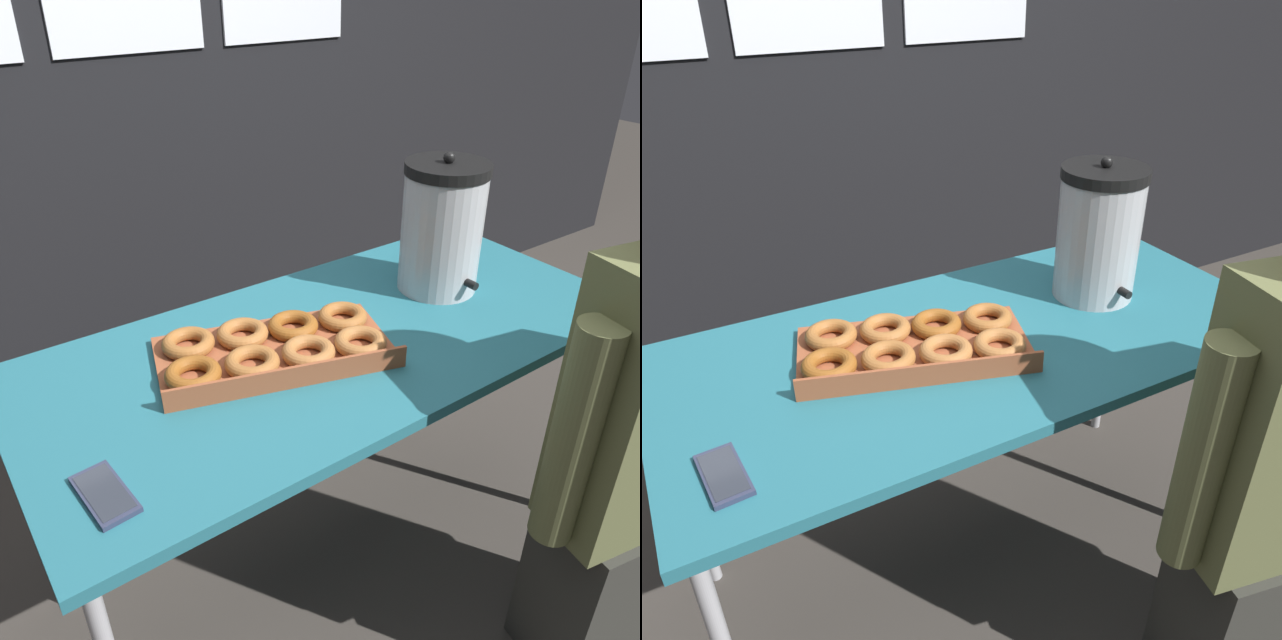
% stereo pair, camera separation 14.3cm
% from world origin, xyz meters
% --- Properties ---
extents(ground_plane, '(12.00, 12.00, 0.00)m').
position_xyz_m(ground_plane, '(0.00, 0.00, 0.00)').
color(ground_plane, '#3D3833').
extents(back_wall, '(6.00, 0.11, 2.42)m').
position_xyz_m(back_wall, '(0.00, 1.16, 1.21)').
color(back_wall, black).
rests_on(back_wall, ground).
extents(folding_table, '(1.49, 0.69, 0.77)m').
position_xyz_m(folding_table, '(0.00, 0.00, 0.72)').
color(folding_table, '#236675').
rests_on(folding_table, ground).
extents(donut_box, '(0.58, 0.42, 0.05)m').
position_xyz_m(donut_box, '(-0.17, 0.01, 0.80)').
color(donut_box, brown).
rests_on(donut_box, folding_table).
extents(coffee_urn, '(0.22, 0.25, 0.37)m').
position_xyz_m(coffee_urn, '(0.37, 0.05, 0.95)').
color(coffee_urn, '#B7B7BC').
rests_on(coffee_urn, folding_table).
extents(cell_phone, '(0.08, 0.15, 0.01)m').
position_xyz_m(cell_phone, '(-0.62, -0.18, 0.78)').
color(cell_phone, '#2D334C').
rests_on(cell_phone, folding_table).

